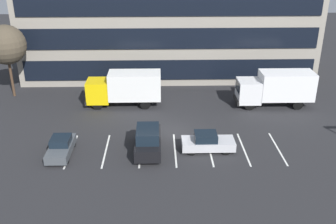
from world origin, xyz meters
The scene contains 9 objects.
ground_plane centered at (0.00, 0.00, 0.00)m, with size 120.00×120.00×0.00m, color #262628.
office_building centered at (0.00, 17.95, 7.20)m, with size 34.38×12.58×14.40m.
lot_markings centered at (0.00, -3.18, 0.00)m, with size 16.94×5.40×0.01m.
box_truck_white centered at (10.58, 5.73, 2.01)m, with size 7.70×2.55×3.57m.
box_truck_yellow centered at (-4.64, 6.21, 1.97)m, with size 7.57×2.50×3.51m.
sedan_silver centered at (2.60, -3.28, 0.72)m, with size 4.23×1.77×1.52m.
suv_black centered at (-2.17, -3.41, 1.04)m, with size 2.01×4.75×2.15m.
sedan_charcoal centered at (-9.02, -3.67, 0.67)m, with size 1.67×3.99×1.43m.
bare_tree centered at (-17.00, 9.12, 5.64)m, with size 4.11×4.11×7.71m.
Camera 1 is at (-1.28, -30.53, 15.61)m, focal length 41.39 mm.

